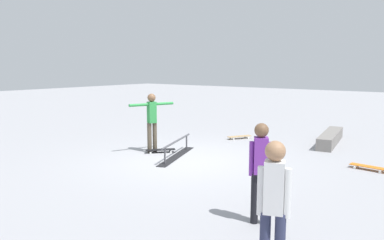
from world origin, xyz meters
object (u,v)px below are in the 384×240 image
(skateboard_main, at_px, (160,150))
(bystander_white_shirt, at_px, (274,204))
(loose_skateboard_orange, at_px, (369,167))
(bystander_purple_shirt, at_px, (261,168))
(loose_skateboard_natural, at_px, (239,137))
(skate_ledge, at_px, (330,138))
(grind_rail, at_px, (177,149))
(skater_main, at_px, (152,118))

(skateboard_main, xyz_separation_m, bystander_white_shirt, (3.87, 5.05, 0.81))
(skateboard_main, xyz_separation_m, loose_skateboard_orange, (-1.54, 4.91, 0.00))
(bystander_purple_shirt, bearing_deg, bystander_white_shirt, -88.73)
(bystander_purple_shirt, height_order, loose_skateboard_natural, bystander_purple_shirt)
(skate_ledge, distance_m, bystander_white_shirt, 8.07)
(grind_rail, relative_size, skater_main, 1.36)
(grind_rail, bearing_deg, loose_skateboard_orange, 91.17)
(skate_ledge, distance_m, loose_skateboard_natural, 2.77)
(skater_main, xyz_separation_m, bystander_purple_shirt, (2.47, 4.47, -0.07))
(skater_main, bearing_deg, skateboard_main, -49.82)
(grind_rail, distance_m, loose_skateboard_natural, 3.06)
(bystander_purple_shirt, bearing_deg, grind_rail, 115.32)
(bystander_purple_shirt, distance_m, loose_skateboard_natural, 6.60)
(skateboard_main, relative_size, loose_skateboard_natural, 0.91)
(bystander_white_shirt, xyz_separation_m, loose_skateboard_orange, (-5.41, -0.14, -0.81))
(skater_main, xyz_separation_m, bystander_white_shirt, (3.79, 5.28, -0.04))
(bystander_purple_shirt, xyz_separation_m, loose_skateboard_natural, (-5.54, -3.50, -0.78))
(bystander_purple_shirt, bearing_deg, skateboard_main, 118.77)
(bystander_purple_shirt, xyz_separation_m, bystander_white_shirt, (1.32, 0.81, 0.03))
(grind_rail, height_order, skate_ledge, grind_rail)
(skate_ledge, relative_size, skateboard_main, 3.52)
(skater_main, height_order, loose_skateboard_orange, skater_main)
(grind_rail, relative_size, bystander_purple_shirt, 1.44)
(loose_skateboard_natural, bearing_deg, skate_ledge, 141.49)
(bystander_purple_shirt, relative_size, loose_skateboard_orange, 1.85)
(skater_main, bearing_deg, loose_skateboard_orange, -50.43)
(skate_ledge, distance_m, bystander_purple_shirt, 6.63)
(skate_ledge, bearing_deg, loose_skateboard_natural, -68.97)
(skate_ledge, height_order, skateboard_main, skate_ledge)
(skate_ledge, xyz_separation_m, skateboard_main, (3.98, -3.32, -0.10))
(grind_rail, height_order, loose_skateboard_natural, grind_rail)
(skater_main, relative_size, loose_skateboard_natural, 2.02)
(grind_rail, xyz_separation_m, skater_main, (0.01, -0.85, 0.74))
(skateboard_main, height_order, bystander_white_shirt, bystander_white_shirt)
(skateboard_main, bearing_deg, loose_skateboard_natural, -151.23)
(skater_main, relative_size, skateboard_main, 2.21)
(skater_main, height_order, bystander_purple_shirt, skater_main)
(skate_ledge, xyz_separation_m, loose_skateboard_natural, (0.99, -2.58, -0.10))
(skate_ledge, bearing_deg, skateboard_main, -39.85)
(bystander_white_shirt, distance_m, loose_skateboard_natural, 8.14)
(skate_ledge, relative_size, loose_skateboard_natural, 3.22)
(skateboard_main, height_order, loose_skateboard_natural, same)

